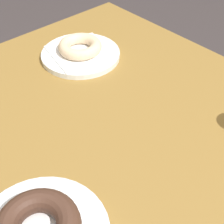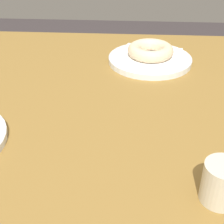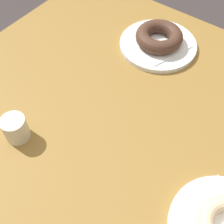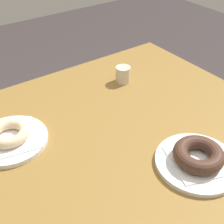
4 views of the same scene
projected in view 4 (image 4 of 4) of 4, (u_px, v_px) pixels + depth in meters
table at (118, 149)px, 0.92m from camera, size 0.95×0.81×0.74m
plate_chocolate_ring at (197, 162)px, 0.76m from camera, size 0.21×0.21×0.01m
napkin_chocolate_ring at (197, 160)px, 0.75m from camera, size 0.17×0.17×0.00m
donut_chocolate_ring at (198, 155)px, 0.74m from camera, size 0.13×0.13×0.04m
plate_sugar_ring at (10, 140)px, 0.82m from camera, size 0.20×0.20×0.01m
napkin_sugar_ring at (10, 138)px, 0.82m from camera, size 0.17×0.17×0.00m
donut_sugar_ring at (9, 133)px, 0.81m from camera, size 0.11×0.11×0.03m
sugar_jar at (123, 74)px, 1.06m from camera, size 0.05×0.05×0.06m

